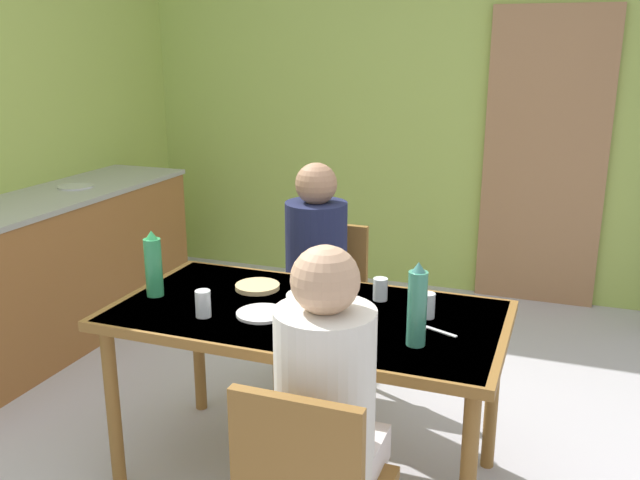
# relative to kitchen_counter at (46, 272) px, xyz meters

# --- Properties ---
(ground_plane) EXTENTS (6.59, 6.59, 0.00)m
(ground_plane) POSITION_rel_kitchen_counter_xyz_m (1.78, -0.67, -0.45)
(ground_plane) COLOR #B7B3B9
(wall_back) EXTENTS (4.43, 0.10, 2.85)m
(wall_back) POSITION_rel_kitchen_counter_xyz_m (1.78, 1.86, 0.97)
(wall_back) COLOR #A1BB54
(wall_back) RESTS_ON ground_plane
(door_wooden) EXTENTS (0.80, 0.05, 2.00)m
(door_wooden) POSITION_rel_kitchen_counter_xyz_m (2.68, 1.78, 0.55)
(door_wooden) COLOR #9C6F49
(door_wooden) RESTS_ON ground_plane
(kitchen_counter) EXTENTS (0.61, 2.22, 0.91)m
(kitchen_counter) POSITION_rel_kitchen_counter_xyz_m (0.00, 0.00, 0.00)
(kitchen_counter) COLOR #955C2E
(kitchen_counter) RESTS_ON ground_plane
(dining_table) EXTENTS (1.54, 0.81, 0.74)m
(dining_table) POSITION_rel_kitchen_counter_xyz_m (1.94, -0.71, 0.22)
(dining_table) COLOR brown
(dining_table) RESTS_ON ground_plane
(chair_far_diner) EXTENTS (0.40, 0.40, 0.87)m
(chair_far_diner) POSITION_rel_kitchen_counter_xyz_m (1.74, 0.05, 0.05)
(chair_far_diner) COLOR brown
(chair_far_diner) RESTS_ON ground_plane
(person_near_diner) EXTENTS (0.30, 0.37, 0.77)m
(person_near_diner) POSITION_rel_kitchen_counter_xyz_m (2.25, -1.33, 0.33)
(person_near_diner) COLOR silver
(person_near_diner) RESTS_ON ground_plane
(person_far_diner) EXTENTS (0.30, 0.37, 0.77)m
(person_far_diner) POSITION_rel_kitchen_counter_xyz_m (1.74, -0.09, 0.33)
(person_far_diner) COLOR #192C41
(person_far_diner) RESTS_ON ground_plane
(water_bottle_green_near) EXTENTS (0.07, 0.07, 0.30)m
(water_bottle_green_near) POSITION_rel_kitchen_counter_xyz_m (2.41, -0.87, 0.44)
(water_bottle_green_near) COLOR #3D8D71
(water_bottle_green_near) RESTS_ON dining_table
(water_bottle_green_far) EXTENTS (0.07, 0.07, 0.28)m
(water_bottle_green_far) POSITION_rel_kitchen_counter_xyz_m (1.29, -0.77, 0.43)
(water_bottle_green_far) COLOR #33995B
(water_bottle_green_far) RESTS_ON dining_table
(dinner_plate_near_left) EXTENTS (0.20, 0.20, 0.01)m
(dinner_plate_near_left) POSITION_rel_kitchen_counter_xyz_m (1.79, -0.81, 0.30)
(dinner_plate_near_left) COLOR white
(dinner_plate_near_left) RESTS_ON dining_table
(dinner_plate_near_right) EXTENTS (0.22, 0.22, 0.01)m
(dinner_plate_near_right) POSITION_rel_kitchen_counter_xyz_m (1.91, -0.56, 0.30)
(dinner_plate_near_right) COLOR white
(dinner_plate_near_right) RESTS_ON dining_table
(drinking_glass_by_near_diner) EXTENTS (0.06, 0.06, 0.09)m
(drinking_glass_by_near_diner) POSITION_rel_kitchen_counter_xyz_m (2.18, -0.49, 0.34)
(drinking_glass_by_near_diner) COLOR silver
(drinking_glass_by_near_diner) RESTS_ON dining_table
(drinking_glass_by_far_diner) EXTENTS (0.06, 0.06, 0.11)m
(drinking_glass_by_far_diner) POSITION_rel_kitchen_counter_xyz_m (1.59, -0.90, 0.35)
(drinking_glass_by_far_diner) COLOR silver
(drinking_glass_by_far_diner) RESTS_ON dining_table
(drinking_glass_spare_center) EXTENTS (0.06, 0.06, 0.10)m
(drinking_glass_spare_center) POSITION_rel_kitchen_counter_xyz_m (2.40, -0.61, 0.34)
(drinking_glass_spare_center) COLOR silver
(drinking_glass_spare_center) RESTS_ON dining_table
(bread_plate_sliced) EXTENTS (0.19, 0.19, 0.02)m
(bread_plate_sliced) POSITION_rel_kitchen_counter_xyz_m (1.65, -0.54, 0.30)
(bread_plate_sliced) COLOR #DBB77A
(bread_plate_sliced) RESTS_ON dining_table
(cutlery_knife_near) EXTENTS (0.14, 0.07, 0.00)m
(cutlery_knife_near) POSITION_rel_kitchen_counter_xyz_m (2.47, -0.72, 0.30)
(cutlery_knife_near) COLOR silver
(cutlery_knife_near) RESTS_ON dining_table
(cutlery_fork_near) EXTENTS (0.15, 0.04, 0.00)m
(cutlery_fork_near) POSITION_rel_kitchen_counter_xyz_m (2.07, -0.89, 0.30)
(cutlery_fork_near) COLOR silver
(cutlery_fork_near) RESTS_ON dining_table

